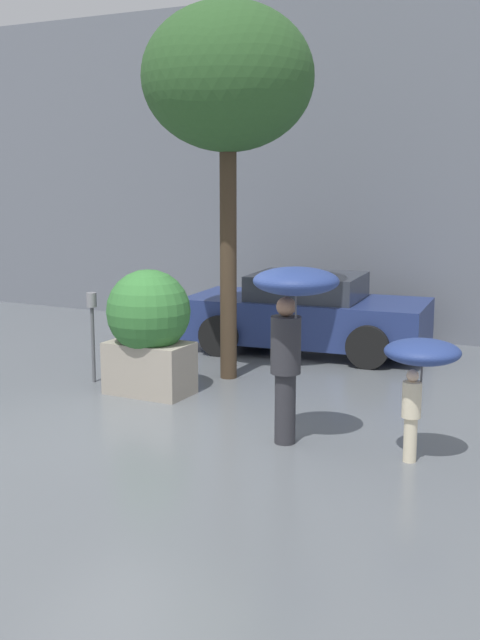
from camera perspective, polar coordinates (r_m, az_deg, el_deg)
ground_plane at (r=9.32m, az=-7.08°, el=-7.70°), size 40.00×40.00×0.00m
building_facade at (r=14.69m, az=7.32°, el=10.72°), size 18.00×0.30×6.00m
planter_box at (r=10.57m, az=-6.51°, el=-0.49°), size 1.10×1.10×1.66m
person_adult at (r=8.38m, az=3.76°, el=0.76°), size 0.90×0.90×1.93m
person_child at (r=8.16m, az=12.73°, el=-2.85°), size 0.76×0.76×1.26m
parked_car_near at (r=13.21m, az=4.78°, el=0.40°), size 4.05×2.27×1.28m
street_tree at (r=11.25m, az=-0.87°, el=16.68°), size 2.34×2.34×5.15m
parking_meter at (r=11.29m, az=-10.47°, el=0.13°), size 0.14×0.14×1.27m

